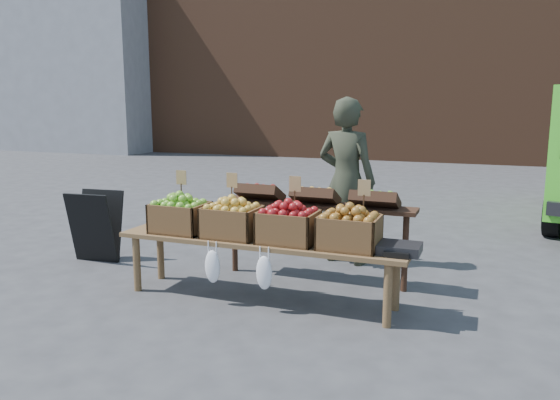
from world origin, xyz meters
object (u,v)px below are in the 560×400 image
at_px(crate_red_apples, 288,227).
at_px(crate_green_apples, 349,232).
at_px(vendor, 346,181).
at_px(weighing_scale, 400,248).
at_px(back_table, 315,231).
at_px(display_bench, 260,270).
at_px(crate_golden_apples, 180,217).
at_px(crate_russet_pears, 232,222).
at_px(chalkboard_sign, 96,226).

distance_m(crate_red_apples, crate_green_apples, 0.55).
xyz_separation_m(vendor, weighing_scale, (0.84, -1.48, -0.32)).
xyz_separation_m(back_table, display_bench, (-0.29, -0.72, -0.24)).
bearing_deg(weighing_scale, crate_golden_apples, 180.00).
distance_m(vendor, crate_green_apples, 1.55).
xyz_separation_m(vendor, crate_russet_pears, (-0.69, -1.48, -0.22)).
xyz_separation_m(crate_russet_pears, weighing_scale, (1.52, 0.00, -0.10)).
bearing_deg(weighing_scale, back_table, 143.05).
bearing_deg(vendor, display_bench, 85.18).
bearing_deg(chalkboard_sign, weighing_scale, -13.29).
bearing_deg(weighing_scale, crate_red_apples, 180.00).
xyz_separation_m(crate_russet_pears, crate_red_apples, (0.55, 0.00, 0.00)).
height_order(chalkboard_sign, weighing_scale, chalkboard_sign).
distance_m(crate_russet_pears, crate_red_apples, 0.55).
bearing_deg(vendor, weighing_scale, 130.38).
distance_m(chalkboard_sign, crate_green_apples, 3.12).
bearing_deg(crate_golden_apples, chalkboard_sign, 161.34).
xyz_separation_m(display_bench, crate_golden_apples, (-0.82, 0.00, 0.42)).
xyz_separation_m(vendor, crate_red_apples, (-0.14, -1.48, -0.22)).
bearing_deg(crate_green_apples, back_table, 126.47).
relative_size(display_bench, weighing_scale, 7.94).
distance_m(display_bench, crate_red_apples, 0.51).
height_order(crate_red_apples, crate_green_apples, same).
relative_size(vendor, back_table, 0.88).
relative_size(vendor, crate_red_apples, 3.71).
bearing_deg(vendor, crate_golden_apples, 60.79).
distance_m(back_table, crate_golden_apples, 1.34).
bearing_deg(crate_golden_apples, vendor, 50.03).
bearing_deg(chalkboard_sign, crate_green_apples, -14.35).
distance_m(crate_red_apples, weighing_scale, 0.98).
bearing_deg(display_bench, chalkboard_sign, 167.95).
xyz_separation_m(vendor, crate_green_apples, (0.41, -1.48, -0.22)).
relative_size(crate_green_apples, weighing_scale, 1.47).
bearing_deg(crate_russet_pears, back_table, 51.74).
xyz_separation_m(display_bench, weighing_scale, (1.25, 0.00, 0.33)).
bearing_deg(chalkboard_sign, crate_russet_pears, -19.16).
bearing_deg(chalkboard_sign, back_table, -0.04).
bearing_deg(back_table, display_bench, -112.12).
bearing_deg(crate_red_apples, display_bench, 180.00).
height_order(display_bench, crate_green_apples, crate_green_apples).
bearing_deg(crate_red_apples, crate_green_apples, 0.00).
bearing_deg(display_bench, back_table, 67.88).
bearing_deg(back_table, crate_russet_pears, -128.26).
xyz_separation_m(back_table, crate_green_apples, (0.53, -0.72, 0.19)).
distance_m(vendor, back_table, 0.87).
xyz_separation_m(display_bench, crate_red_apples, (0.28, 0.00, 0.42)).
height_order(crate_golden_apples, crate_russet_pears, same).
bearing_deg(back_table, crate_golden_apples, -147.21).
bearing_deg(crate_green_apples, crate_red_apples, 180.00).
relative_size(back_table, crate_russet_pears, 4.20).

